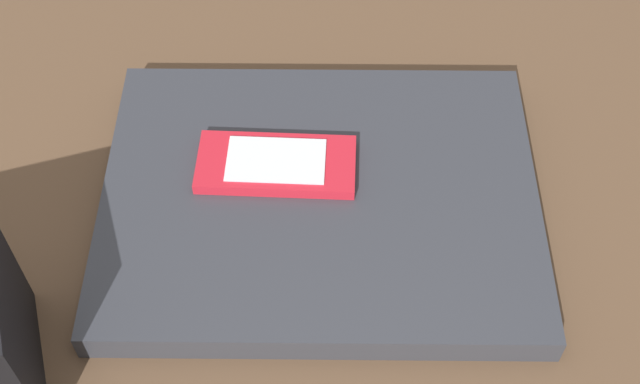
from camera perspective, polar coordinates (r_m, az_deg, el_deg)
name	(u,v)px	position (r cm, az deg, el deg)	size (l,w,h in cm)	color
desk_surface	(196,189)	(65.11, -8.35, 0.21)	(120.00, 80.00, 3.00)	brown
laptop_closed	(320,199)	(60.54, 0.00, -0.50)	(30.66, 23.90, 2.24)	#33353D
cell_phone_on_laptop	(276,164)	(60.58, -2.96, 1.89)	(12.25, 8.00, 0.99)	red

